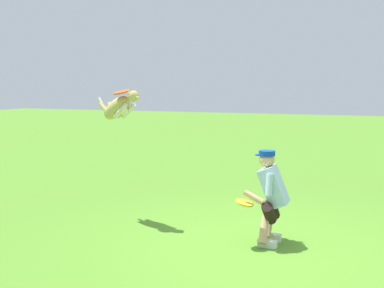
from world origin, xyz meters
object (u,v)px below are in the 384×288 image
object	(u,v)px
dog	(119,107)
frisbee_flying	(122,92)
person	(271,194)
frisbee_held	(244,203)

from	to	relation	value
dog	frisbee_flying	bearing A→B (deg)	-21.63
dog	frisbee_flying	distance (m)	0.31
person	dog	distance (m)	2.72
person	frisbee_held	xyz separation A→B (m)	(0.30, 0.24, -0.09)
dog	frisbee_flying	xyz separation A→B (m)	(-0.14, 0.13, 0.24)
person	frisbee_flying	size ratio (longest dim) A/B	4.89
person	dog	size ratio (longest dim) A/B	1.30
dog	frisbee_flying	size ratio (longest dim) A/B	3.77
frisbee_flying	frisbee_held	xyz separation A→B (m)	(-2.02, 0.32, -1.46)
person	frisbee_flying	bearing A→B (deg)	-1.97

